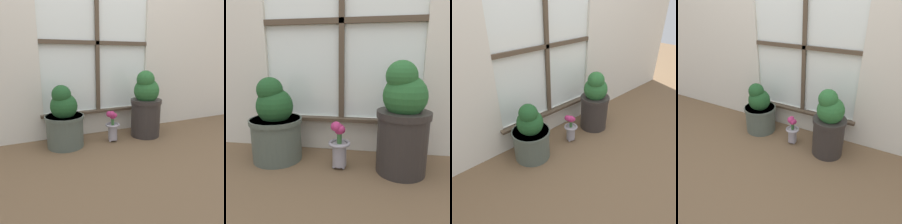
% 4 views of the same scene
% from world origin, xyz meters
% --- Properties ---
extents(ground_plane, '(10.00, 10.00, 0.00)m').
position_xyz_m(ground_plane, '(0.00, 0.00, 0.00)').
color(ground_plane, brown).
extents(potted_plant_left, '(0.33, 0.33, 0.53)m').
position_xyz_m(potted_plant_left, '(-0.39, 0.26, 0.23)').
color(potted_plant_left, '#4C564C').
rests_on(potted_plant_left, ground_plane).
extents(potted_plant_right, '(0.30, 0.30, 0.63)m').
position_xyz_m(potted_plant_right, '(0.38, 0.22, 0.30)').
color(potted_plant_right, '#2D2826').
rests_on(potted_plant_right, ground_plane).
extents(flower_vase, '(0.13, 0.13, 0.29)m').
position_xyz_m(flower_vase, '(0.03, 0.20, 0.17)').
color(flower_vase, '#99939E').
rests_on(flower_vase, ground_plane).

